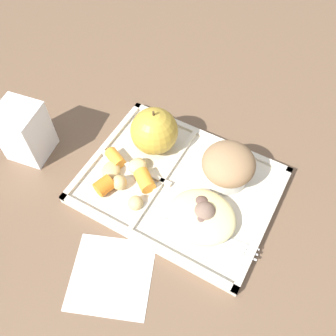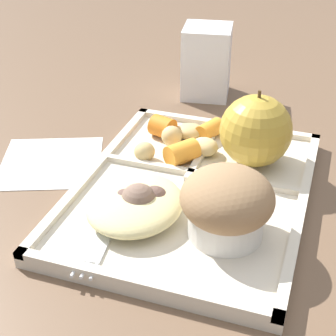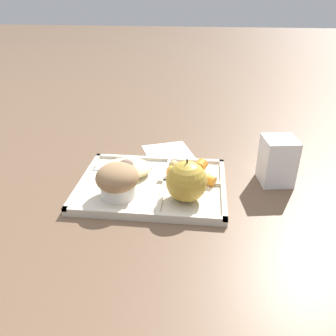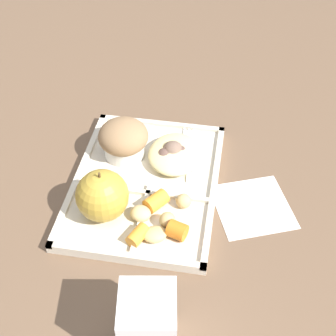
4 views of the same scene
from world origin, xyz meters
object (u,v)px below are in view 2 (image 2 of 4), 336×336
(plastic_fork, at_px, (102,233))
(green_apple, at_px, (256,131))
(bran_muffin, at_px, (227,204))
(milk_carton, at_px, (207,62))
(lunch_tray, at_px, (192,192))

(plastic_fork, bearing_deg, green_apple, 148.22)
(bran_muffin, xyz_separation_m, milk_carton, (-0.32, -0.11, 0.01))
(lunch_tray, distance_m, bran_muffin, 0.09)
(bran_muffin, height_order, plastic_fork, bran_muffin)
(milk_carton, bearing_deg, lunch_tray, 3.06)
(bran_muffin, bearing_deg, green_apple, 180.00)
(lunch_tray, xyz_separation_m, bran_muffin, (0.06, 0.05, 0.04))
(green_apple, bearing_deg, milk_carton, -150.38)
(lunch_tray, distance_m, plastic_fork, 0.12)
(bran_muffin, bearing_deg, milk_carton, -161.72)
(bran_muffin, distance_m, milk_carton, 0.34)
(milk_carton, bearing_deg, plastic_fork, -9.34)
(green_apple, xyz_separation_m, plastic_fork, (0.17, -0.11, -0.04))
(green_apple, distance_m, plastic_fork, 0.21)
(green_apple, distance_m, milk_carton, 0.22)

